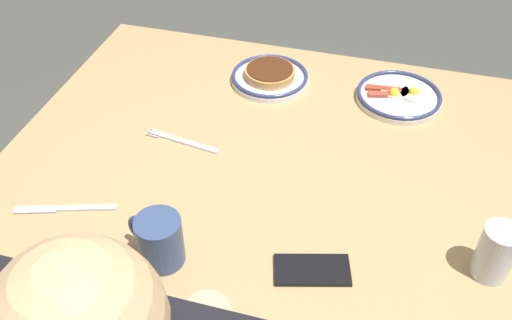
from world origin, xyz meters
TOP-DOWN VIEW (x-y plane):
  - dining_table at (0.00, 0.00)m, footprint 1.19×0.99m
  - plate_near_main at (0.06, -0.31)m, footprint 0.21×0.21m
  - plate_center_pancakes at (-0.28, -0.32)m, footprint 0.22×0.22m
  - coffee_mug at (0.11, 0.34)m, footprint 0.12×0.09m
  - drinking_glass at (-0.50, 0.20)m, footprint 0.07×0.07m
  - cell_phone at (-0.18, 0.29)m, footprint 0.16×0.11m
  - fork_near at (0.20, -0.00)m, footprint 0.19×0.04m
  - butter_knife at (0.35, 0.27)m, footprint 0.21×0.08m

SIDE VIEW (x-z plane):
  - dining_table at x=0.00m, z-range 0.27..1.02m
  - butter_knife at x=0.35m, z-range 0.75..0.76m
  - fork_near at x=0.20m, z-range 0.75..0.76m
  - cell_phone at x=-0.18m, z-range 0.75..0.76m
  - plate_center_pancakes at x=-0.28m, z-range 0.75..0.78m
  - plate_near_main at x=0.06m, z-range 0.75..0.79m
  - drinking_glass at x=-0.50m, z-range 0.75..0.86m
  - coffee_mug at x=0.11m, z-range 0.75..0.86m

